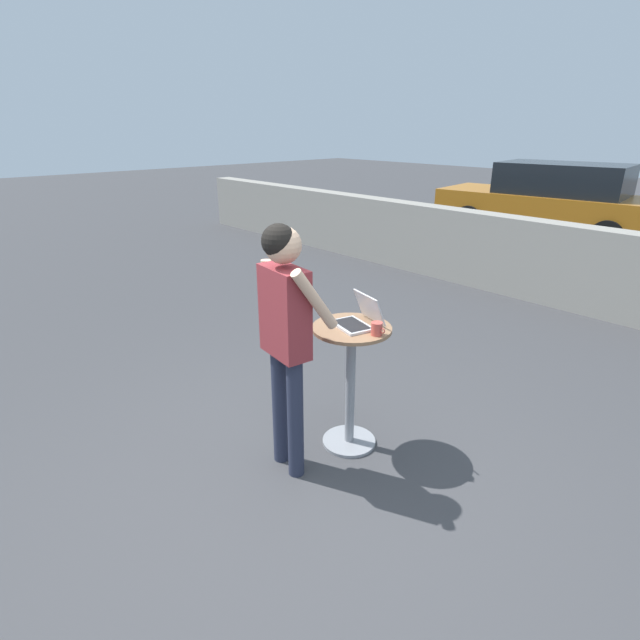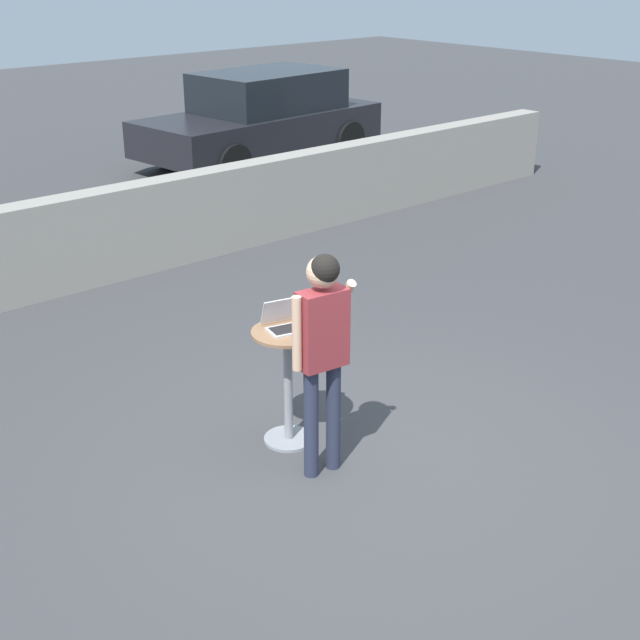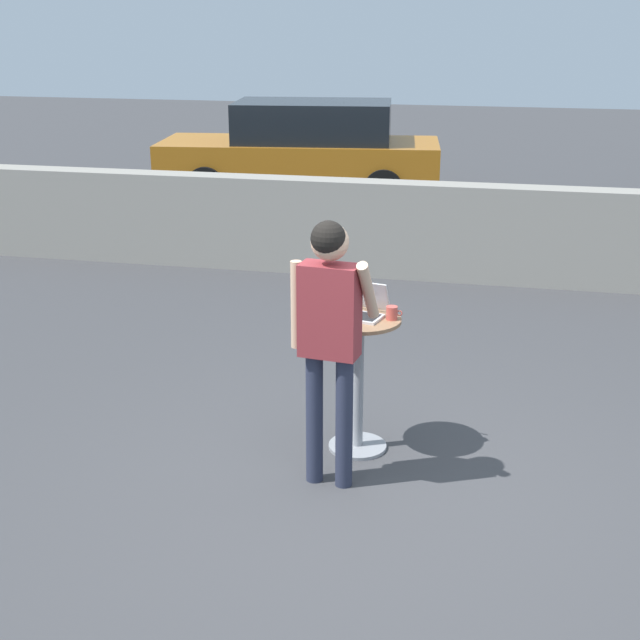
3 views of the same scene
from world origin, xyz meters
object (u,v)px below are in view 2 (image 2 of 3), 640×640
object	(u,v)px
laptop	(284,322)
coffee_mug	(307,318)
standing_person	(322,337)
cafe_table	(288,375)
parked_car_further_down	(262,117)

from	to	relation	value
laptop	coffee_mug	distance (m)	0.20
laptop	standing_person	size ratio (longest dim) A/B	0.20
cafe_table	laptop	world-z (taller)	laptop
cafe_table	parked_car_further_down	size ratio (longest dim) A/B	0.20
coffee_mug	standing_person	world-z (taller)	standing_person
cafe_table	laptop	distance (m)	0.43
cafe_table	coffee_mug	distance (m)	0.47
laptop	coffee_mug	xyz separation A→B (m)	(0.20, -0.04, -0.01)
laptop	parked_car_further_down	size ratio (longest dim) A/B	0.07
standing_person	parked_car_further_down	world-z (taller)	standing_person
cafe_table	parked_car_further_down	distance (m)	10.09
standing_person	parked_car_further_down	bearing A→B (deg)	54.44
coffee_mug	cafe_table	bearing A→B (deg)	-175.60
parked_car_further_down	cafe_table	bearing A→B (deg)	-126.81
coffee_mug	parked_car_further_down	xyz separation A→B (m)	(5.83, 8.06, -0.18)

